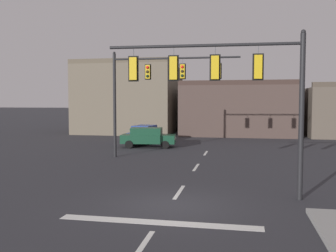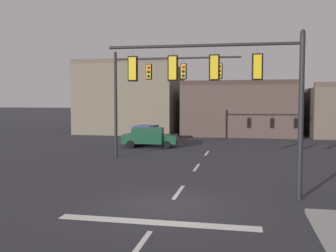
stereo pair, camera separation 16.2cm
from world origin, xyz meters
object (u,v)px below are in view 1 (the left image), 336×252
at_px(signal_mast_far_side, 154,83).
at_px(car_lot_nearside, 145,134).
at_px(car_lot_middle, 148,137).
at_px(signal_mast_near_side, 230,80).

distance_m(signal_mast_far_side, car_lot_nearside, 9.98).
bearing_deg(signal_mast_far_side, car_lot_middle, 107.83).
height_order(signal_mast_near_side, car_lot_middle, signal_mast_near_side).
distance_m(car_lot_nearside, car_lot_middle, 3.19).
relative_size(signal_mast_far_side, car_lot_middle, 1.83).
relative_size(signal_mast_near_side, car_lot_middle, 1.65).
bearing_deg(car_lot_nearside, car_lot_middle, -70.98).
bearing_deg(car_lot_nearside, signal_mast_far_side, -71.75).
height_order(signal_mast_near_side, car_lot_nearside, signal_mast_near_side).
bearing_deg(car_lot_middle, signal_mast_near_side, -64.83).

